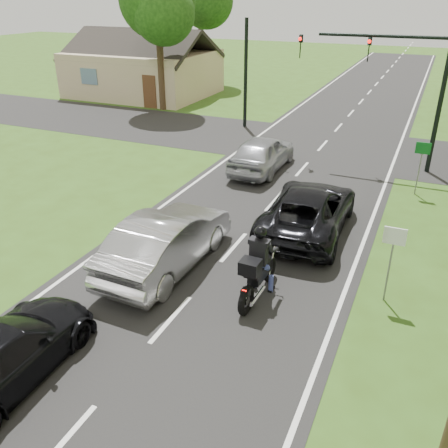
{
  "coord_description": "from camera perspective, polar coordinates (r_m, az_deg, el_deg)",
  "views": [
    {
      "loc": [
        5.04,
        -8.12,
        7.3
      ],
      "look_at": [
        0.1,
        3.0,
        1.3
      ],
      "focal_mm": 38.0,
      "sensor_mm": 36.0,
      "label": 1
    }
  ],
  "objects": [
    {
      "name": "dark_suv",
      "position": [
        16.0,
        10.12,
        1.74
      ],
      "size": [
        2.71,
        5.56,
        1.52
      ],
      "primitive_type": "imported",
      "rotation": [
        0.0,
        0.0,
        3.18
      ],
      "color": "black",
      "rests_on": "road"
    },
    {
      "name": "motorcycle_rider",
      "position": [
        12.3,
        4.1,
        -5.61
      ],
      "size": [
        0.68,
        2.41,
        2.08
      ],
      "rotation": [
        0.0,
        0.0,
        -0.03
      ],
      "color": "black",
      "rests_on": "ground"
    },
    {
      "name": "sign_white",
      "position": [
        12.48,
        19.66,
        -2.6
      ],
      "size": [
        0.55,
        0.07,
        2.12
      ],
      "color": "slate",
      "rests_on": "ground"
    },
    {
      "name": "cross_road",
      "position": [
        25.69,
        11.78,
        9.21
      ],
      "size": [
        60.0,
        7.0,
        0.01
      ],
      "primitive_type": "cube",
      "color": "black",
      "rests_on": "ground"
    },
    {
      "name": "silver_sedan",
      "position": [
        13.71,
        -6.89,
        -2.01
      ],
      "size": [
        1.86,
        5.12,
        1.68
      ],
      "primitive_type": "imported",
      "rotation": [
        0.0,
        0.0,
        3.13
      ],
      "color": "#ADADB2",
      "rests_on": "road"
    },
    {
      "name": "signal_pole_far",
      "position": [
        28.38,
        2.62,
        17.51
      ],
      "size": [
        0.2,
        0.2,
        6.0
      ],
      "primitive_type": "cylinder",
      "color": "black",
      "rests_on": "ground"
    },
    {
      "name": "house",
      "position": [
        38.79,
        -9.66,
        17.71
      ],
      "size": [
        10.2,
        8.0,
        4.84
      ],
      "color": "tan",
      "rests_on": "ground"
    },
    {
      "name": "dark_car_behind",
      "position": [
        10.94,
        -25.12,
        -14.02
      ],
      "size": [
        2.02,
        4.59,
        1.31
      ],
      "primitive_type": "imported",
      "rotation": [
        0.0,
        0.0,
        3.18
      ],
      "color": "black",
      "rests_on": "road"
    },
    {
      "name": "tree_left_near",
      "position": [
        32.56,
        -7.79,
        24.69
      ],
      "size": [
        5.12,
        4.96,
        9.22
      ],
      "color": "#332316",
      "rests_on": "ground"
    },
    {
      "name": "ground",
      "position": [
        12.02,
        -6.39,
        -11.32
      ],
      "size": [
        140.0,
        140.0,
        0.0
      ],
      "primitive_type": "plane",
      "color": "#314D15",
      "rests_on": "ground"
    },
    {
      "name": "silver_suv",
      "position": [
        21.4,
        4.63,
        8.51
      ],
      "size": [
        1.92,
        4.69,
        1.59
      ],
      "primitive_type": "imported",
      "rotation": [
        0.0,
        0.0,
        3.13
      ],
      "color": "#A0A2A8",
      "rests_on": "road"
    },
    {
      "name": "road",
      "position": [
        20.17,
        7.85,
        4.8
      ],
      "size": [
        8.0,
        100.0,
        0.01
      ],
      "primitive_type": "cube",
      "color": "black",
      "rests_on": "ground"
    },
    {
      "name": "sign_green",
      "position": [
        19.93,
        22.69,
        7.59
      ],
      "size": [
        0.55,
        0.07,
        2.12
      ],
      "color": "slate",
      "rests_on": "ground"
    },
    {
      "name": "traffic_signal",
      "position": [
        22.4,
        20.21,
        16.63
      ],
      "size": [
        6.38,
        0.44,
        6.0
      ],
      "color": "black",
      "rests_on": "ground"
    }
  ]
}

